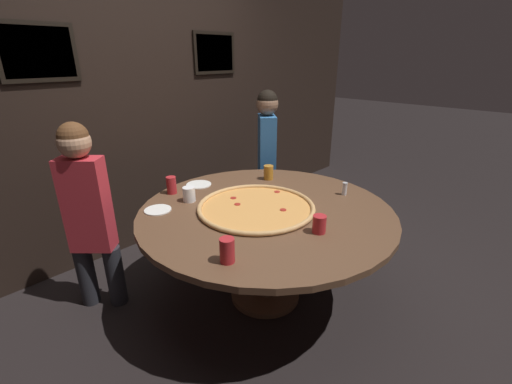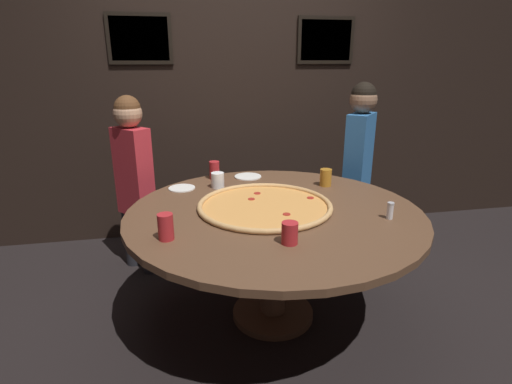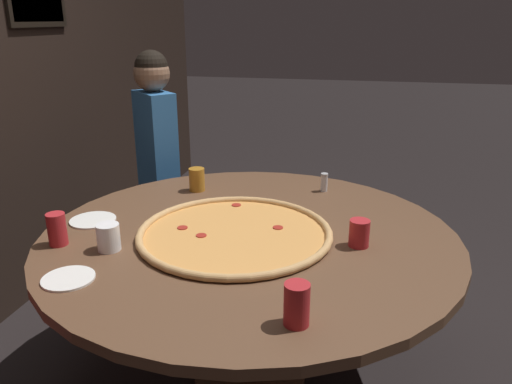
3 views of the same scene
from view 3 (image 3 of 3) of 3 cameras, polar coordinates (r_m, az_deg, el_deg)
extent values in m
plane|color=black|center=(2.52, -0.70, -20.17)|extent=(24.00, 24.00, 0.00)
cylinder|color=brown|center=(2.14, -0.78, -5.09)|extent=(1.76, 1.76, 0.04)
cylinder|color=brown|center=(2.31, -0.74, -13.47)|extent=(0.16, 0.16, 0.70)
cylinder|color=brown|center=(2.51, -0.70, -19.82)|extent=(0.52, 0.52, 0.04)
cylinder|color=#E0994C|center=(2.09, -2.43, -4.85)|extent=(0.78, 0.78, 0.01)
torus|color=tan|center=(2.09, -2.43, -4.60)|extent=(0.82, 0.82, 0.03)
cylinder|color=#A8281E|center=(2.07, -6.27, -4.95)|extent=(0.04, 0.04, 0.00)
cylinder|color=#A8281E|center=(2.16, -8.40, -4.05)|extent=(0.04, 0.04, 0.00)
cylinder|color=#A8281E|center=(2.14, 2.52, -4.07)|extent=(0.04, 0.04, 0.00)
cylinder|color=#A8281E|center=(2.39, -2.27, -1.49)|extent=(0.04, 0.04, 0.00)
cylinder|color=white|center=(2.03, -16.51, -4.97)|extent=(0.09, 0.09, 0.11)
cylinder|color=#BC7A23|center=(2.63, -6.77, 1.42)|extent=(0.08, 0.08, 0.12)
cylinder|color=#B22328|center=(2.02, 11.71, -4.63)|extent=(0.08, 0.08, 0.11)
cylinder|color=#B22328|center=(2.14, -21.79, -3.98)|extent=(0.07, 0.07, 0.13)
cylinder|color=#B22328|center=(1.50, 4.68, -12.69)|extent=(0.08, 0.08, 0.13)
cylinder|color=white|center=(1.88, -20.66, -9.24)|extent=(0.18, 0.18, 0.01)
cylinder|color=white|center=(2.36, -18.14, -3.07)|extent=(0.20, 0.20, 0.01)
cylinder|color=silver|center=(2.63, 7.79, 0.98)|extent=(0.04, 0.04, 0.08)
cylinder|color=#B7B7BC|center=(2.62, 7.84, 1.99)|extent=(0.04, 0.04, 0.01)
cylinder|color=#232328|center=(3.44, -11.41, -4.28)|extent=(0.19, 0.19, 0.49)
cylinder|color=#232328|center=(3.26, -9.78, -5.58)|extent=(0.19, 0.19, 0.49)
cube|color=#3370B2|center=(3.16, -11.27, 4.95)|extent=(0.32, 0.33, 0.69)
sphere|color=#8C664C|center=(3.08, -11.83, 13.12)|extent=(0.21, 0.21, 0.21)
sphere|color=black|center=(3.08, -11.88, 13.82)|extent=(0.20, 0.20, 0.20)
camera|label=1|loc=(1.03, 89.60, 7.89)|focal=24.00mm
camera|label=2|loc=(2.18, 65.43, 8.16)|focal=28.00mm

